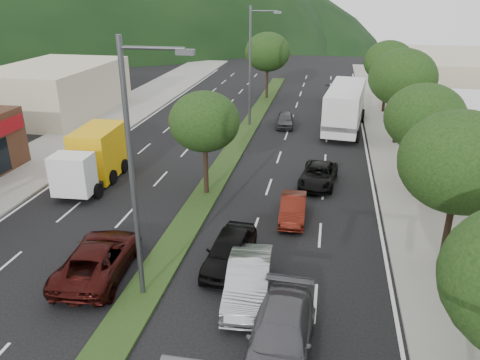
% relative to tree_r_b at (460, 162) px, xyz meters
% --- Properties ---
extents(sidewalk_right, '(5.00, 90.00, 0.15)m').
position_rel_tree_r_b_xyz_m(sidewalk_right, '(0.50, 13.00, -4.96)').
color(sidewalk_right, gray).
rests_on(sidewalk_right, ground).
extents(sidewalk_left, '(6.00, 90.00, 0.15)m').
position_rel_tree_r_b_xyz_m(sidewalk_left, '(-25.00, 13.00, -4.96)').
color(sidewalk_left, gray).
rests_on(sidewalk_left, ground).
extents(median, '(1.60, 56.00, 0.12)m').
position_rel_tree_r_b_xyz_m(median, '(-12.00, 16.00, -4.98)').
color(median, '#1A3212').
rests_on(median, ground).
extents(bldg_left_far, '(9.00, 14.00, 4.60)m').
position_rel_tree_r_b_xyz_m(bldg_left_far, '(-31.00, 22.00, -2.74)').
color(bldg_left_far, beige).
rests_on(bldg_left_far, ground).
extents(bldg_right_far, '(10.00, 16.00, 5.20)m').
position_rel_tree_r_b_xyz_m(bldg_right_far, '(7.50, 32.00, -2.44)').
color(bldg_right_far, beige).
rests_on(bldg_right_far, ground).
extents(hill_far, '(176.00, 132.00, 82.00)m').
position_rel_tree_r_b_xyz_m(hill_far, '(-92.00, 98.00, -5.04)').
color(hill_far, black).
rests_on(hill_far, ground).
extents(tree_r_b, '(4.80, 4.80, 6.94)m').
position_rel_tree_r_b_xyz_m(tree_r_b, '(0.00, 0.00, 0.00)').
color(tree_r_b, black).
rests_on(tree_r_b, sidewalk_right).
extents(tree_r_c, '(4.40, 4.40, 6.48)m').
position_rel_tree_r_b_xyz_m(tree_r_c, '(0.00, 8.00, -0.29)').
color(tree_r_c, black).
rests_on(tree_r_c, sidewalk_right).
extents(tree_r_d, '(5.00, 5.00, 7.17)m').
position_rel_tree_r_b_xyz_m(tree_r_d, '(0.00, 18.00, 0.14)').
color(tree_r_d, black).
rests_on(tree_r_d, sidewalk_right).
extents(tree_r_e, '(4.60, 4.60, 6.71)m').
position_rel_tree_r_b_xyz_m(tree_r_e, '(0.00, 28.00, -0.14)').
color(tree_r_e, black).
rests_on(tree_r_e, sidewalk_right).
extents(tree_med_near, '(4.00, 4.00, 6.02)m').
position_rel_tree_r_b_xyz_m(tree_med_near, '(-12.00, 6.00, -0.61)').
color(tree_med_near, black).
rests_on(tree_med_near, median).
extents(tree_med_far, '(4.80, 4.80, 6.94)m').
position_rel_tree_r_b_xyz_m(tree_med_far, '(-12.00, 32.00, -0.03)').
color(tree_med_far, black).
rests_on(tree_med_far, median).
extents(streetlight_near, '(2.60, 0.25, 10.00)m').
position_rel_tree_r_b_xyz_m(streetlight_near, '(-11.79, -4.00, 0.55)').
color(streetlight_near, '#47494C').
rests_on(streetlight_near, ground).
extents(streetlight_mid, '(2.60, 0.25, 10.00)m').
position_rel_tree_r_b_xyz_m(streetlight_mid, '(-11.79, 21.00, 0.55)').
color(streetlight_mid, '#47494C').
rests_on(streetlight_mid, ground).
extents(sedan_silver, '(1.98, 4.79, 1.54)m').
position_rel_tree_r_b_xyz_m(sedan_silver, '(-7.84, -3.37, -4.27)').
color(sedan_silver, '#9C9EA3').
rests_on(sedan_silver, ground).
extents(suv_maroon, '(3.00, 5.66, 1.52)m').
position_rel_tree_r_b_xyz_m(suv_maroon, '(-14.36, -2.95, -4.28)').
color(suv_maroon, black).
rests_on(suv_maroon, ground).
extents(car_queue_a, '(2.02, 4.53, 1.51)m').
position_rel_tree_r_b_xyz_m(car_queue_a, '(-9.03, -1.28, -4.28)').
color(car_queue_a, black).
rests_on(car_queue_a, ground).
extents(car_queue_b, '(2.25, 5.24, 1.50)m').
position_rel_tree_r_b_xyz_m(car_queue_b, '(-6.25, -6.28, -4.28)').
color(car_queue_b, '#4E4D52').
rests_on(car_queue_b, ground).
extents(car_queue_c, '(1.42, 3.77, 1.23)m').
position_rel_tree_r_b_xyz_m(car_queue_c, '(-6.69, 3.72, -4.42)').
color(car_queue_c, '#4F150D').
rests_on(car_queue_c, ground).
extents(car_queue_d, '(2.47, 4.63, 1.24)m').
position_rel_tree_r_b_xyz_m(car_queue_d, '(-5.55, 8.72, -4.42)').
color(car_queue_d, black).
rests_on(car_queue_d, ground).
extents(car_queue_e, '(1.72, 3.73, 1.24)m').
position_rel_tree_r_b_xyz_m(car_queue_e, '(-8.90, 21.38, -4.42)').
color(car_queue_e, '#424246').
rests_on(car_queue_e, ground).
extents(car_queue_f, '(2.79, 5.41, 1.50)m').
position_rel_tree_r_b_xyz_m(car_queue_f, '(-4.48, 31.35, -4.29)').
color(car_queue_f, black).
rests_on(car_queue_f, ground).
extents(box_truck, '(2.87, 6.69, 3.24)m').
position_rel_tree_r_b_xyz_m(box_truck, '(-19.32, 6.64, -3.50)').
color(box_truck, white).
rests_on(box_truck, ground).
extents(motorhome, '(3.90, 9.87, 3.69)m').
position_rel_tree_r_b_xyz_m(motorhome, '(-3.87, 21.47, -3.07)').
color(motorhome, silver).
rests_on(motorhome, ground).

